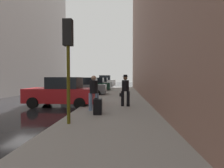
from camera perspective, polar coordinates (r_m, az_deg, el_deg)
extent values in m
plane|color=black|center=(12.89, -26.21, -5.99)|extent=(120.00, 120.00, 0.00)
cube|color=gray|center=(11.18, 1.67, -6.60)|extent=(4.00, 40.00, 0.15)
cube|color=#B2191E|center=(11.23, -16.08, -3.48)|extent=(4.21, 1.87, 0.84)
cube|color=black|center=(11.11, -15.15, 0.35)|extent=(1.90, 1.58, 0.70)
cylinder|color=black|center=(12.63, -20.45, -4.61)|extent=(0.64, 0.22, 0.64)
cylinder|color=black|center=(11.00, -24.47, -5.63)|extent=(0.64, 0.22, 0.64)
cylinder|color=black|center=(11.76, -8.22, -4.99)|extent=(0.64, 0.22, 0.64)
cylinder|color=black|center=(9.99, -10.51, -6.24)|extent=(0.64, 0.22, 0.64)
cube|color=slate|center=(17.32, -8.91, -1.52)|extent=(4.22, 1.87, 0.84)
cube|color=black|center=(17.25, -8.28, 0.96)|extent=(1.90, 1.58, 0.70)
cylinder|color=black|center=(18.57, -12.43, -2.46)|extent=(0.64, 0.23, 0.64)
cylinder|color=black|center=(16.81, -14.13, -2.93)|extent=(0.64, 0.23, 0.64)
cylinder|color=black|center=(18.02, -4.03, -2.55)|extent=(0.64, 0.23, 0.64)
cylinder|color=black|center=(16.20, -4.87, -3.06)|extent=(0.64, 0.23, 0.64)
cube|color=#193828|center=(23.16, -5.67, -0.63)|extent=(4.22, 1.88, 0.84)
cube|color=black|center=(23.10, -5.18, 1.23)|extent=(1.90, 1.58, 0.70)
cylinder|color=black|center=(24.35, -8.45, -1.38)|extent=(0.64, 0.23, 0.64)
cylinder|color=black|center=(22.56, -9.49, -1.66)|extent=(0.64, 0.23, 0.64)
cylinder|color=black|center=(23.89, -2.05, -1.43)|extent=(0.64, 0.23, 0.64)
cylinder|color=black|center=(22.07, -2.58, -1.71)|extent=(0.64, 0.23, 0.64)
cube|color=#B7BABF|center=(28.50, -3.88, -0.13)|extent=(4.22, 1.88, 0.84)
cube|color=black|center=(28.45, -3.48, 1.37)|extent=(1.91, 1.58, 0.70)
cylinder|color=black|center=(29.65, -6.23, -0.77)|extent=(0.64, 0.23, 0.64)
cylinder|color=black|center=(27.84, -6.93, -0.96)|extent=(0.64, 0.23, 0.64)
cylinder|color=black|center=(29.26, -0.97, -0.80)|extent=(0.64, 0.23, 0.64)
cylinder|color=black|center=(27.44, -1.33, -0.99)|extent=(0.64, 0.23, 0.64)
cube|color=silver|center=(33.95, -2.64, 0.43)|extent=(4.62, 1.89, 1.10)
cube|color=black|center=(33.92, -2.30, 2.08)|extent=(2.09, 1.59, 0.90)
cylinder|color=black|center=(35.09, -4.87, -0.34)|extent=(0.64, 0.23, 0.64)
cylinder|color=black|center=(33.28, -5.39, -0.47)|extent=(0.64, 0.23, 0.64)
cylinder|color=black|center=(34.73, 0.00, -0.36)|extent=(0.64, 0.23, 0.64)
cylinder|color=black|center=(32.90, -0.25, -0.49)|extent=(0.64, 0.23, 0.64)
cylinder|color=red|center=(18.43, -2.31, -2.12)|extent=(0.22, 0.22, 0.55)
sphere|color=red|center=(18.41, -2.31, -1.09)|extent=(0.20, 0.20, 0.20)
cylinder|color=red|center=(18.44, -2.81, -2.03)|extent=(0.10, 0.09, 0.09)
cylinder|color=red|center=(18.41, -1.82, -2.03)|extent=(0.10, 0.09, 0.09)
cylinder|color=#514C0F|center=(6.23, -14.08, 3.82)|extent=(0.12, 0.12, 3.60)
cube|color=black|center=(6.42, -14.19, 15.95)|extent=(0.32, 0.24, 0.90)
sphere|color=red|center=(6.61, -13.84, 18.04)|extent=(0.14, 0.14, 0.14)
sphere|color=yellow|center=(6.54, -13.82, 15.68)|extent=(0.14, 0.14, 0.14)
sphere|color=green|center=(6.48, -13.80, 13.28)|extent=(0.14, 0.14, 0.14)
cylinder|color=#728CB2|center=(8.61, -7.03, -5.84)|extent=(0.19, 0.19, 0.85)
cylinder|color=#728CB2|center=(8.57, -4.90, -5.86)|extent=(0.19, 0.19, 0.85)
cylinder|color=black|center=(8.52, -5.99, -0.95)|extent=(0.42, 0.42, 0.62)
sphere|color=tan|center=(8.51, -6.00, 1.95)|extent=(0.24, 0.24, 0.24)
cylinder|color=black|center=(9.89, 5.29, -4.81)|extent=(0.21, 0.21, 0.85)
cylinder|color=black|center=(9.94, 3.46, -4.77)|extent=(0.21, 0.21, 0.85)
cylinder|color=black|center=(9.86, 4.39, -0.54)|extent=(0.47, 0.47, 0.62)
sphere|color=#997051|center=(9.85, 4.39, 1.96)|extent=(0.24, 0.24, 0.24)
cylinder|color=black|center=(9.85, 4.39, 2.38)|extent=(0.34, 0.34, 0.02)
cylinder|color=black|center=(9.85, 4.39, 2.72)|extent=(0.23, 0.23, 0.11)
cube|color=black|center=(7.81, -4.63, -7.27)|extent=(0.40, 0.58, 0.68)
cylinder|color=#333333|center=(7.74, -4.64, -3.46)|extent=(0.02, 0.02, 0.36)
cube|color=black|center=(15.21, 3.08, -3.50)|extent=(0.32, 0.44, 0.28)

